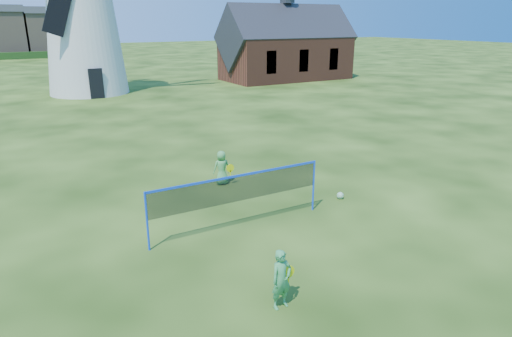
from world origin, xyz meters
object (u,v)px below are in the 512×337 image
Objects in this scene: windmill at (81,9)px; play_ball at (340,195)px; player_boy at (222,168)px; badminton_net at (238,189)px; chapel at (286,48)px; player_girl at (281,279)px.

play_ball is at bearing -83.77° from windmill.
player_boy is 5.40× the size of play_ball.
player_boy is (1.09, 3.36, -0.55)m from badminton_net.
chapel is at bearing -0.53° from windmill.
chapel reaches higher than badminton_net.
player_boy reaches higher than play_ball.
windmill is at bearing 96.23° from play_ball.
badminton_net is at bearing -175.86° from play_ball.
badminton_net is (-0.89, -26.85, -5.04)m from windmill.
windmill is 3.64× the size of badminton_net.
player_girl is at bearing 80.86° from player_boy.
chapel is 36.27m from player_girl.
player_boy is at bearing 131.16° from play_ball.
chapel reaches higher than player_boy.
badminton_net is at bearing -91.90° from windmill.
windmill is 14.81× the size of player_girl.
play_ball is at bearing 138.10° from player_boy.
windmill is 15.47× the size of player_boy.
chapel is 10.39× the size of player_boy.
chapel is 2.45× the size of badminton_net.
badminton_net is 3.69m from player_girl.
windmill is 27.42m from play_ball.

